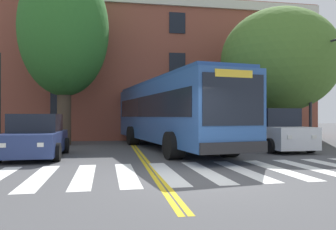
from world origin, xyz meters
TOP-DOWN VIEW (x-y plane):
  - ground_plane at (0.00, 0.00)m, footprint 120.00×120.00m
  - crosswalk at (-0.15, 1.07)m, footprint 12.91×4.05m
  - lane_line_yellow_inner at (-1.14, 15.07)m, footprint 0.12×36.00m
  - lane_line_yellow_outer at (-0.98, 15.07)m, footprint 0.12×36.00m
  - city_bus at (0.54, 7.72)m, footprint 4.36×12.51m
  - car_navy_near_lane at (-5.10, 5.33)m, footprint 2.22×4.32m
  - car_white_far_lane at (5.31, 6.30)m, footprint 2.16×4.33m
  - traffic_light_near_corner at (8.22, 6.16)m, footprint 0.45×4.01m
  - street_tree_curbside_large at (7.18, 9.23)m, footprint 8.80×8.64m
  - street_tree_curbside_small at (-4.80, 10.77)m, footprint 5.37×5.48m
  - building_facade at (-1.67, 17.87)m, footprint 28.42×8.82m

SIDE VIEW (x-z plane):
  - ground_plane at x=0.00m, z-range 0.00..0.00m
  - lane_line_yellow_inner at x=-1.14m, z-range 0.00..0.01m
  - lane_line_yellow_outer at x=-0.98m, z-range 0.00..0.01m
  - crosswalk at x=-0.15m, z-range 0.00..0.01m
  - car_navy_near_lane at x=-5.10m, z-range -0.07..1.60m
  - car_white_far_lane at x=5.31m, z-range -0.10..1.84m
  - city_bus at x=0.54m, z-range 0.17..3.46m
  - traffic_light_near_corner at x=8.22m, z-range 1.01..6.62m
  - street_tree_curbside_large at x=7.18m, z-range 0.91..8.59m
  - building_facade at x=-1.67m, z-range 0.01..9.70m
  - street_tree_curbside_small at x=-4.80m, z-range 1.30..11.36m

